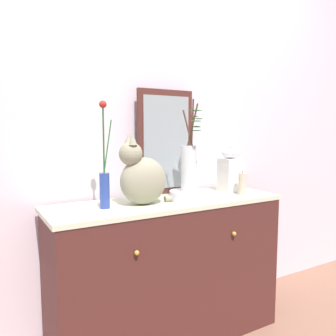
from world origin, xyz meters
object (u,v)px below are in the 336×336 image
(vase_slim_green, at_px, (104,180))
(bowl_porcelain, at_px, (189,195))
(cat_sitting, at_px, (142,177))
(jar_lidded_porcelain, at_px, (230,171))
(mirror_leaning, at_px, (166,142))
(vase_glass_clear, at_px, (189,165))
(candle_pillar, at_px, (242,184))
(sideboard, at_px, (168,270))

(vase_slim_green, relative_size, bowl_porcelain, 2.46)
(cat_sitting, bearing_deg, jar_lidded_porcelain, 5.70)
(mirror_leaning, height_order, cat_sitting, mirror_leaning)
(bowl_porcelain, bearing_deg, cat_sitting, 175.70)
(mirror_leaning, relative_size, vase_glass_clear, 1.25)
(bowl_porcelain, height_order, jar_lidded_porcelain, jar_lidded_porcelain)
(bowl_porcelain, bearing_deg, jar_lidded_porcelain, 13.01)
(vase_slim_green, bearing_deg, mirror_leaning, 23.12)
(vase_slim_green, xyz_separation_m, jar_lidded_porcelain, (0.84, 0.05, -0.01))
(cat_sitting, bearing_deg, vase_slim_green, 175.91)
(mirror_leaning, distance_m, vase_glass_clear, 0.26)
(vase_slim_green, distance_m, candle_pillar, 0.84)
(sideboard, xyz_separation_m, vase_glass_clear, (0.11, -0.04, 0.60))
(sideboard, xyz_separation_m, bowl_porcelain, (0.11, -0.04, 0.43))
(candle_pillar, bearing_deg, cat_sitting, 174.83)
(sideboard, distance_m, candle_pillar, 0.67)
(jar_lidded_porcelain, height_order, candle_pillar, jar_lidded_porcelain)
(cat_sitting, height_order, jar_lidded_porcelain, cat_sitting)
(vase_slim_green, distance_m, jar_lidded_porcelain, 0.84)
(sideboard, height_order, bowl_porcelain, bowl_porcelain)
(bowl_porcelain, height_order, vase_glass_clear, vase_glass_clear)
(mirror_leaning, relative_size, bowl_porcelain, 2.92)
(bowl_porcelain, bearing_deg, candle_pillar, -5.83)
(mirror_leaning, height_order, vase_glass_clear, mirror_leaning)
(sideboard, bearing_deg, jar_lidded_porcelain, 4.96)
(bowl_porcelain, bearing_deg, vase_slim_green, 175.79)
(jar_lidded_porcelain, bearing_deg, candle_pillar, -93.44)
(mirror_leaning, bearing_deg, vase_slim_green, -156.88)
(vase_glass_clear, bearing_deg, jar_lidded_porcelain, 13.25)
(sideboard, relative_size, cat_sitting, 3.01)
(jar_lidded_porcelain, bearing_deg, vase_glass_clear, -166.75)
(cat_sitting, xyz_separation_m, jar_lidded_porcelain, (0.64, 0.06, -0.01))
(cat_sitting, bearing_deg, candle_pillar, -5.17)
(mirror_leaning, height_order, vase_slim_green, mirror_leaning)
(sideboard, height_order, candle_pillar, candle_pillar)
(cat_sitting, relative_size, vase_slim_green, 0.84)
(cat_sitting, relative_size, jar_lidded_porcelain, 1.47)
(jar_lidded_porcelain, bearing_deg, sideboard, -175.04)
(candle_pillar, bearing_deg, bowl_porcelain, 174.17)
(vase_slim_green, bearing_deg, cat_sitting, -4.09)
(mirror_leaning, bearing_deg, jar_lidded_porcelain, -20.79)
(vase_slim_green, bearing_deg, jar_lidded_porcelain, 3.41)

